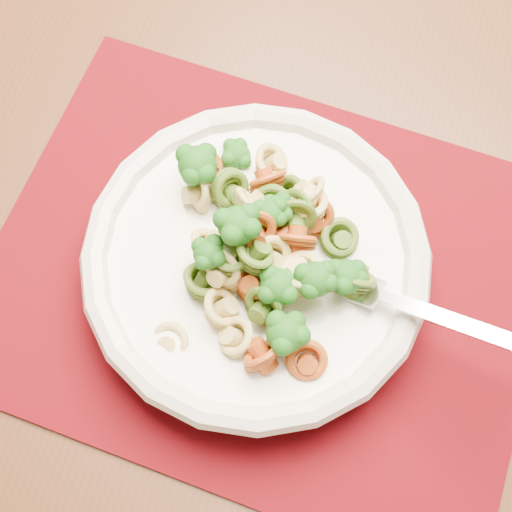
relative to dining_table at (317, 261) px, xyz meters
The scene contains 5 objects.
dining_table is the anchor object (origin of this frame).
placemat 0.15m from the dining_table, 95.46° to the right, with size 0.41×0.32×0.00m, color #550310.
pasta_bowl 0.18m from the dining_table, 99.17° to the right, with size 0.25×0.25×0.05m.
pasta_broccoli_heap 0.19m from the dining_table, 99.17° to the right, with size 0.21×0.21×0.06m, color tan, non-canonical shape.
fork 0.19m from the dining_table, 43.84° to the right, with size 0.19×0.02×0.01m, color silver, non-canonical shape.
Camera 1 is at (0.40, -0.84, 1.29)m, focal length 50.00 mm.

